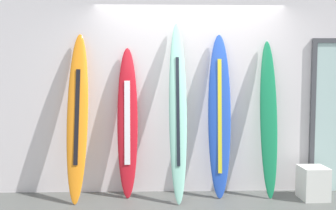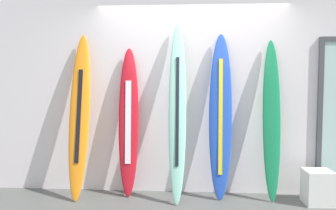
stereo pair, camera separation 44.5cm
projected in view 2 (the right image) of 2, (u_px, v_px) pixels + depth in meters
The scene contains 7 objects.
wall_back at pixel (192, 88), 4.93m from camera, with size 7.20×0.20×2.80m, color silver.
surfboard_sunset at pixel (79, 116), 4.67m from camera, with size 0.27×0.52×2.11m.
surfboard_crimson at pixel (129, 123), 4.75m from camera, with size 0.28×0.32×1.94m.
surfboard_seafoam at pixel (177, 112), 4.56m from camera, with size 0.23×0.56×2.26m.
surfboard_cobalt at pixel (220, 117), 4.64m from camera, with size 0.31×0.34×2.11m.
surfboard_emerald at pixel (272, 120), 4.59m from camera, with size 0.23×0.35×2.03m.
display_block_left at pixel (318, 187), 4.46m from camera, with size 0.34×0.34×0.42m.
Camera 2 is at (0.03, -3.65, 1.54)m, focal length 38.97 mm.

